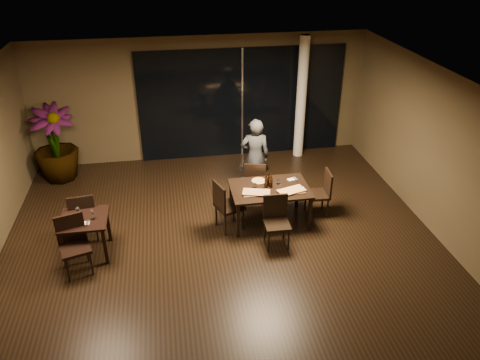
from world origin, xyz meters
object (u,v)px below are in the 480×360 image
at_px(chair_main_left, 225,204).
at_px(chair_side_near, 73,241).
at_px(bottle_b, 271,181).
at_px(bottle_c, 269,179).
at_px(diner, 255,157).
at_px(chair_main_near, 276,218).
at_px(chair_side_far, 83,214).
at_px(potted_plant, 55,144).
at_px(chair_main_right, 322,191).
at_px(chair_main_far, 255,180).
at_px(bottle_a, 266,180).
at_px(side_table, 85,224).
at_px(main_table, 270,191).

relative_size(chair_main_left, chair_side_near, 1.00).
height_order(bottle_b, bottle_c, bottle_c).
height_order(chair_main_left, diner, diner).
height_order(chair_main_near, chair_side_far, chair_side_far).
bearing_deg(chair_main_left, potted_plant, 32.62).
height_order(chair_main_near, chair_main_left, chair_main_left).
xyz_separation_m(chair_main_right, potted_plant, (-5.45, 2.45, 0.34)).
relative_size(chair_main_near, bottle_b, 3.47).
bearing_deg(bottle_c, chair_side_near, -164.50).
xyz_separation_m(chair_main_left, chair_side_near, (-2.66, -0.75, -0.00)).
xyz_separation_m(potted_plant, bottle_b, (4.39, -2.52, 0.02)).
distance_m(chair_main_far, bottle_a, 0.83).
distance_m(side_table, potted_plant, 3.20).
distance_m(main_table, chair_side_far, 3.49).
distance_m(diner, bottle_a, 1.17).
bearing_deg(main_table, chair_main_far, 99.77).
distance_m(side_table, chair_main_far, 3.51).
xyz_separation_m(chair_main_near, chair_main_left, (-0.85, 0.59, 0.03)).
height_order(side_table, diner, diner).
distance_m(chair_main_near, chair_side_near, 3.51).
bearing_deg(diner, chair_main_near, 98.54).
xyz_separation_m(chair_main_far, potted_plant, (-4.23, 1.77, 0.34)).
xyz_separation_m(side_table, diner, (3.34, 1.70, 0.23)).
bearing_deg(side_table, chair_main_near, -3.96).
xyz_separation_m(main_table, chair_main_far, (-0.13, 0.77, -0.15)).
bearing_deg(chair_side_near, diner, 13.68).
bearing_deg(chair_side_near, potted_plant, 86.21).
distance_m(side_table, chair_side_far, 0.46).
bearing_deg(chair_main_right, chair_main_left, -80.29).
relative_size(main_table, chair_main_left, 1.47).
bearing_deg(main_table, bottle_c, 95.73).
height_order(main_table, bottle_a, bottle_a).
height_order(side_table, chair_main_left, chair_main_left).
bearing_deg(diner, chair_main_right, 143.88).
relative_size(chair_main_left, chair_side_far, 1.02).
distance_m(chair_main_far, diner, 0.54).
xyz_separation_m(main_table, diner, (-0.06, 1.20, 0.17)).
relative_size(chair_side_far, bottle_a, 3.23).
bearing_deg(chair_side_near, bottle_c, -1.77).
bearing_deg(main_table, bottle_a, 155.84).
relative_size(side_table, bottle_b, 2.88).
bearing_deg(chair_side_near, chair_side_far, 68.97).
bearing_deg(bottle_c, main_table, -84.27).
relative_size(chair_main_far, bottle_a, 3.07).
relative_size(chair_main_far, chair_main_near, 0.98).
bearing_deg(chair_main_left, bottle_a, -97.70).
relative_size(chair_main_right, bottle_c, 3.37).
bearing_deg(chair_main_far, main_table, 113.65).
bearing_deg(chair_side_far, chair_main_near, 162.05).
bearing_deg(potted_plant, chair_main_far, -22.74).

